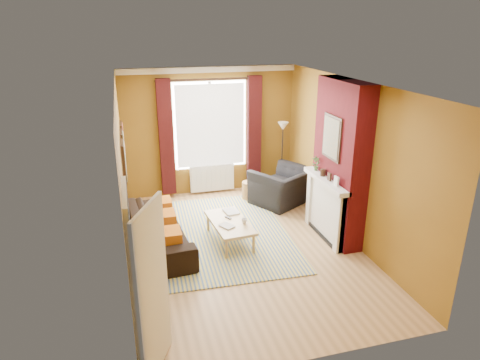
# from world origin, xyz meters

# --- Properties ---
(ground) EXTENTS (5.50, 5.50, 0.00)m
(ground) POSITION_xyz_m (0.00, 0.00, 0.00)
(ground) COLOR olive
(ground) RESTS_ON ground
(room_walls) EXTENTS (3.82, 5.54, 2.83)m
(room_walls) POSITION_xyz_m (0.63, 0.28, 1.38)
(room_walls) COLOR brown
(room_walls) RESTS_ON ground
(striped_rug) EXTENTS (2.56, 3.46, 0.02)m
(striped_rug) POSITION_xyz_m (-0.29, 0.58, 0.01)
(striped_rug) COLOR #33528C
(striped_rug) RESTS_ON ground
(sofa) EXTENTS (1.05, 2.27, 0.64)m
(sofa) POSITION_xyz_m (-1.42, 0.40, 0.32)
(sofa) COLOR black
(sofa) RESTS_ON ground
(armchair) EXTENTS (1.53, 1.48, 0.76)m
(armchair) POSITION_xyz_m (1.32, 1.64, 0.38)
(armchair) COLOR black
(armchair) RESTS_ON ground
(coffee_table) EXTENTS (0.70, 1.25, 0.40)m
(coffee_table) POSITION_xyz_m (-0.19, 0.25, 0.36)
(coffee_table) COLOR tan
(coffee_table) RESTS_ON ground
(wicker_stool) EXTENTS (0.40, 0.40, 0.39)m
(wicker_stool) POSITION_xyz_m (0.70, 2.05, 0.20)
(wicker_stool) COLOR olive
(wicker_stool) RESTS_ON ground
(floor_lamp) EXTENTS (0.31, 0.31, 1.62)m
(floor_lamp) POSITION_xyz_m (1.55, 2.32, 1.27)
(floor_lamp) COLOR black
(floor_lamp) RESTS_ON ground
(book_a) EXTENTS (0.28, 0.31, 0.02)m
(book_a) POSITION_xyz_m (-0.36, 0.01, 0.41)
(book_a) COLOR #999999
(book_a) RESTS_ON coffee_table
(book_b) EXTENTS (0.28, 0.35, 0.02)m
(book_b) POSITION_xyz_m (-0.19, 0.60, 0.41)
(book_b) COLOR #999999
(book_b) RESTS_ON coffee_table
(mug) EXTENTS (0.13, 0.13, 0.09)m
(mug) POSITION_xyz_m (0.04, 0.10, 0.45)
(mug) COLOR #999999
(mug) RESTS_ON coffee_table
(tv_remote) EXTENTS (0.11, 0.15, 0.02)m
(tv_remote) POSITION_xyz_m (-0.18, 0.38, 0.41)
(tv_remote) COLOR #28282B
(tv_remote) RESTS_ON coffee_table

